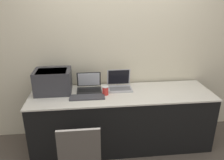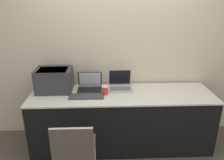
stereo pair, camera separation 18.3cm
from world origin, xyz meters
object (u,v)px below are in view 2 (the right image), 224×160
object	(u,v)px
external_keyboard	(87,96)
coffee_cup	(105,90)
laptop_right	(120,85)
printer	(54,79)
laptop_left	(90,86)
chair	(75,149)

from	to	relation	value
external_keyboard	coffee_cup	xyz separation A→B (m)	(0.24, 0.07, 0.05)
laptop_right	coffee_cup	bearing A→B (deg)	-137.87
printer	laptop_left	world-z (taller)	printer
coffee_cup	external_keyboard	bearing A→B (deg)	-163.04
printer	laptop_left	xyz separation A→B (m)	(0.47, 0.03, -0.12)
printer	laptop_left	size ratio (longest dim) A/B	1.42
laptop_left	external_keyboard	world-z (taller)	laptop_left
laptop_left	laptop_right	xyz separation A→B (m)	(0.42, 0.01, 0.00)
coffee_cup	chair	bearing A→B (deg)	-112.71
laptop_left	coffee_cup	world-z (taller)	laptop_left
laptop_left	external_keyboard	xyz separation A→B (m)	(-0.03, -0.26, -0.04)
laptop_left	laptop_right	world-z (taller)	laptop_right
printer	chair	bearing A→B (deg)	-68.48
external_keyboard	laptop_right	bearing A→B (deg)	30.44
laptop_right	chair	bearing A→B (deg)	-119.11
chair	laptop_right	bearing A→B (deg)	60.89
laptop_left	printer	bearing A→B (deg)	-175.99
chair	external_keyboard	bearing A→B (deg)	83.28
external_keyboard	chair	distance (m)	0.75
laptop_right	laptop_left	bearing A→B (deg)	-178.66
printer	laptop_right	bearing A→B (deg)	2.75
laptop_right	coffee_cup	distance (m)	0.29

